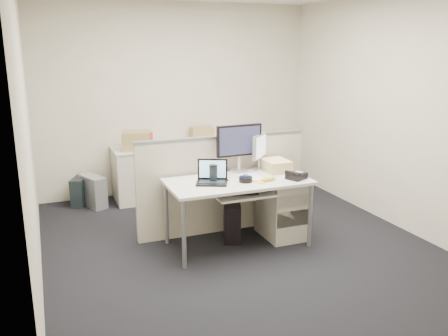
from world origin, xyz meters
name	(u,v)px	position (x,y,z in m)	size (l,w,h in m)	color
floor	(237,245)	(0.00, 0.00, -0.01)	(4.00, 4.50, 0.01)	black
wall_back	(177,99)	(0.00, 2.25, 1.35)	(4.00, 0.02, 2.70)	#BBB19D
wall_front	(389,177)	(0.00, -2.25, 1.35)	(4.00, 0.02, 2.70)	#BBB19D
wall_left	(27,135)	(-2.00, 0.00, 1.35)	(0.02, 4.50, 2.70)	#BBB19D
wall_right	(395,112)	(2.00, 0.00, 1.35)	(0.02, 4.50, 2.70)	#BBB19D
desk	(238,186)	(0.00, 0.00, 0.66)	(1.50, 0.75, 0.73)	beige
keyboard_tray	(245,195)	(0.00, -0.18, 0.62)	(0.62, 0.32, 0.02)	beige
drawer_pedestal	(281,209)	(0.55, 0.05, 0.33)	(0.40, 0.55, 0.65)	#B0AB9A
cubicle_partition	(222,185)	(0.00, 0.45, 0.55)	(2.00, 0.06, 1.10)	#B7AB93
back_counter	(185,170)	(0.00, 1.93, 0.36)	(2.00, 0.60, 0.72)	#B0AB9A
monitor_main	(239,148)	(0.15, 0.32, 1.00)	(0.53, 0.21, 0.53)	black
monitor_small	(259,152)	(0.40, 0.32, 0.93)	(0.33, 0.16, 0.40)	#B7B7BC
laptop	(212,173)	(-0.30, -0.02, 0.85)	(0.31, 0.23, 0.23)	black
trackball	(246,179)	(0.05, -0.09, 0.76)	(0.14, 0.14, 0.05)	black
desk_phone	(296,176)	(0.60, -0.18, 0.76)	(0.20, 0.16, 0.06)	black
paper_stack	(250,178)	(0.15, 0.02, 0.74)	(0.24, 0.30, 0.01)	silver
sticky_pad	(261,182)	(0.18, -0.18, 0.74)	(0.07, 0.07, 0.01)	yellow
travel_mug	(213,174)	(-0.27, 0.02, 0.82)	(0.08, 0.08, 0.17)	black
banana	(268,179)	(0.28, -0.15, 0.75)	(0.20, 0.05, 0.04)	gold
cellphone	(223,180)	(-0.15, 0.05, 0.74)	(0.06, 0.11, 0.02)	black
manila_folders	(276,165)	(0.55, 0.20, 0.79)	(0.26, 0.34, 0.13)	tan
keyboard	(239,192)	(-0.05, -0.14, 0.64)	(0.40, 0.14, 0.02)	black
pc_tower_desk	(232,220)	(0.02, 0.20, 0.21)	(0.18, 0.45, 0.42)	black
pc_tower_spare_dark	(81,191)	(-1.45, 2.03, 0.19)	(0.16, 0.41, 0.38)	black
pc_tower_spare_silver	(93,191)	(-1.30, 1.89, 0.21)	(0.18, 0.45, 0.42)	#B7B7BC
cardboard_box_left	(137,142)	(-0.70, 1.81, 0.86)	(0.36, 0.27, 0.27)	#A4884D
cardboard_box_right	(202,135)	(0.31, 2.05, 0.83)	(0.32, 0.25, 0.23)	#A4884D
red_binder	(147,141)	(-0.55, 1.83, 0.85)	(0.07, 0.29, 0.27)	#B43925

